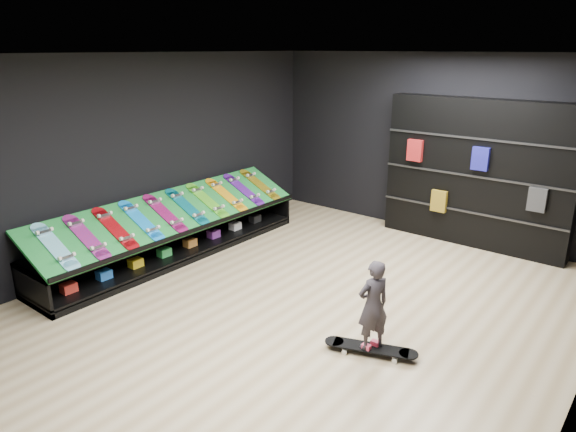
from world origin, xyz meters
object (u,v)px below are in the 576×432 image
Objects in this scene: floor_skateboard at (370,350)px; back_shelving at (477,174)px; display_rack at (176,239)px; child at (372,322)px.

back_shelving is at bearing 74.38° from floor_skateboard.
back_shelving reaches higher than display_rack.
display_rack is 3.76m from child.
back_shelving is 4.01m from floor_skateboard.
display_rack reaches higher than floor_skateboard.
floor_skateboard is 1.67× the size of child.
child reaches higher than floor_skateboard.
display_rack is 7.68× the size of child.
display_rack is at bearing -135.49° from back_shelving.
back_shelving is at bearing 44.51° from display_rack.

